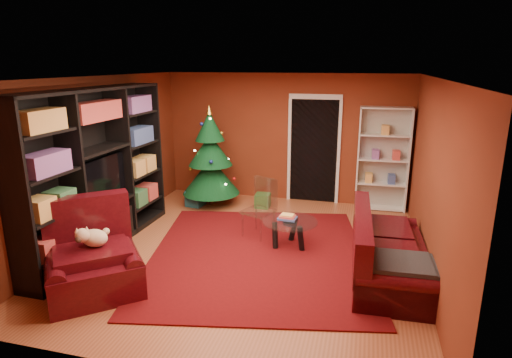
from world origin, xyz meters
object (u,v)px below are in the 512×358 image
(gift_box_red, at_px, (228,191))
(armchair, at_px, (93,257))
(media_unit, at_px, (97,171))
(dog, at_px, (95,238))
(sofa, at_px, (390,246))
(coffee_table, at_px, (290,234))
(christmas_tree, at_px, (210,157))
(gift_box_teal, at_px, (195,198))
(white_bookshelf, at_px, (383,160))
(rug, at_px, (258,254))
(gift_box_green, at_px, (263,201))
(acrylic_chair, at_px, (258,212))

(gift_box_red, bearing_deg, armchair, -95.15)
(media_unit, xyz_separation_m, dog, (0.70, -1.16, -0.53))
(sofa, distance_m, coffee_table, 1.59)
(media_unit, distance_m, sofa, 4.37)
(christmas_tree, distance_m, gift_box_teal, 0.89)
(media_unit, bearing_deg, armchair, -59.66)
(gift_box_red, distance_m, white_bookshelf, 3.27)
(rug, relative_size, gift_box_green, 13.13)
(armchair, bearing_deg, sofa, -20.23)
(rug, relative_size, white_bookshelf, 1.80)
(gift_box_teal, relative_size, armchair, 0.26)
(media_unit, distance_m, acrylic_chair, 2.58)
(gift_box_red, distance_m, dog, 4.18)
(rug, distance_m, gift_box_red, 3.00)
(media_unit, relative_size, gift_box_red, 14.54)
(christmas_tree, xyz_separation_m, gift_box_red, (0.15, 0.61, -0.87))
(christmas_tree, relative_size, acrylic_chair, 2.29)
(christmas_tree, xyz_separation_m, gift_box_green, (1.05, 0.09, -0.84))
(rug, xyz_separation_m, gift_box_red, (-1.36, 2.67, 0.10))
(gift_box_green, bearing_deg, media_unit, -128.95)
(media_unit, distance_m, christmas_tree, 2.54)
(white_bookshelf, bearing_deg, christmas_tree, -171.13)
(gift_box_green, relative_size, sofa, 0.14)
(christmas_tree, bearing_deg, gift_box_teal, -154.02)
(gift_box_green, height_order, acrylic_chair, acrylic_chair)
(white_bookshelf, bearing_deg, armchair, -131.55)
(media_unit, height_order, dog, media_unit)
(rug, xyz_separation_m, dog, (-1.73, -1.45, 0.68))
(gift_box_red, distance_m, acrylic_chair, 2.34)
(coffee_table, bearing_deg, white_bookshelf, 58.21)
(gift_box_red, bearing_deg, gift_box_teal, -120.27)
(gift_box_red, bearing_deg, coffee_table, -52.04)
(white_bookshelf, xyz_separation_m, armchair, (-3.53, -4.17, -0.53))
(media_unit, xyz_separation_m, white_bookshelf, (4.22, 2.94, -0.23))
(gift_box_teal, xyz_separation_m, white_bookshelf, (3.59, 0.74, 0.84))
(media_unit, bearing_deg, gift_box_red, 70.90)
(dog, distance_m, coffee_table, 2.87)
(armchair, bearing_deg, christmas_tree, 45.79)
(media_unit, xyz_separation_m, gift_box_red, (1.07, 2.96, -1.11))
(gift_box_green, bearing_deg, dog, -109.46)
(christmas_tree, distance_m, sofa, 4.08)
(christmas_tree, height_order, acrylic_chair, christmas_tree)
(christmas_tree, bearing_deg, dog, -93.69)
(rug, distance_m, gift_box_teal, 2.64)
(white_bookshelf, height_order, dog, white_bookshelf)
(white_bookshelf, bearing_deg, sofa, -89.90)
(media_unit, height_order, sofa, media_unit)
(gift_box_teal, bearing_deg, gift_box_green, 10.03)
(christmas_tree, relative_size, dog, 5.07)
(white_bookshelf, bearing_deg, rug, -125.32)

